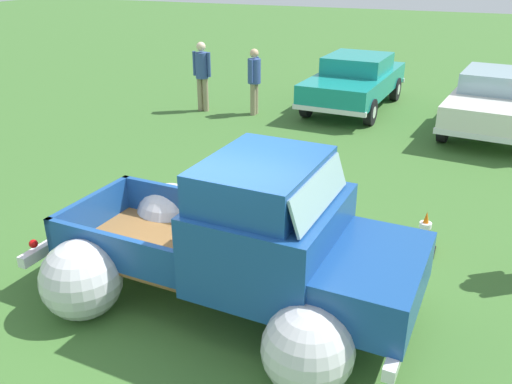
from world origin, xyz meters
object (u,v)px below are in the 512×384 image
(vintage_pickup_truck, at_px, (250,252))
(show_car_1, at_px, (497,99))
(spectator_1, at_px, (254,78))
(lane_cone_1, at_px, (424,232))
(show_car_0, at_px, (355,80))
(spectator_2, at_px, (202,72))

(vintage_pickup_truck, xyz_separation_m, show_car_1, (2.53, 8.78, 0.03))
(spectator_1, relative_size, lane_cone_1, 2.73)
(vintage_pickup_truck, bearing_deg, spectator_1, 115.27)
(spectator_1, height_order, lane_cone_1, spectator_1)
(show_car_1, bearing_deg, lane_cone_1, -0.88)
(vintage_pickup_truck, distance_m, spectator_1, 8.58)
(spectator_1, bearing_deg, lane_cone_1, 129.69)
(show_car_0, distance_m, spectator_2, 4.18)
(vintage_pickup_truck, xyz_separation_m, lane_cone_1, (1.74, 2.18, -0.45))
(lane_cone_1, bearing_deg, show_car_1, 83.20)
(spectator_1, xyz_separation_m, lane_cone_1, (5.10, -5.72, -0.67))
(vintage_pickup_truck, xyz_separation_m, show_car_0, (-1.07, 9.59, 0.03))
(show_car_1, height_order, lane_cone_1, show_car_1)
(vintage_pickup_truck, relative_size, show_car_0, 1.06)
(vintage_pickup_truck, bearing_deg, show_car_0, 98.65)
(show_car_0, height_order, lane_cone_1, show_car_0)
(show_car_1, distance_m, lane_cone_1, 6.66)
(vintage_pickup_truck, relative_size, show_car_1, 1.05)
(spectator_2, bearing_deg, lane_cone_1, -129.02)
(spectator_1, distance_m, spectator_2, 1.44)
(vintage_pickup_truck, distance_m, lane_cone_1, 2.83)
(spectator_2, distance_m, lane_cone_1, 8.56)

